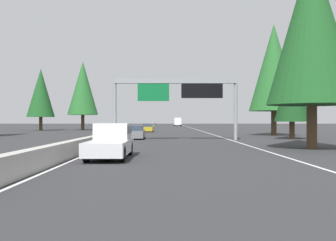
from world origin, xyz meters
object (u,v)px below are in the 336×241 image
conifer_right_mid (274,68)px  sedan_mid_left (148,128)px  conifer_right_foreground (312,26)px  sedan_near_right (136,133)px  pickup_mid_center (111,141)px  sign_gantry_overhead (177,91)px  box_truck_distant_a (178,121)px  conifer_right_near (292,91)px  oncoming_near (121,128)px  conifer_left_mid (41,93)px  conifer_left_far (83,88)px

conifer_right_mid → sedan_mid_left: bearing=49.8°
conifer_right_mid → conifer_right_foreground: bearing=169.9°
sedan_near_right → conifer_right_mid: 21.71m
pickup_mid_center → sedan_mid_left: 44.03m
sign_gantry_overhead → conifer_right_mid: conifer_right_mid is taller
sedan_near_right → box_truck_distant_a: bearing=-4.5°
sedan_mid_left → conifer_right_near: (-24.47, -16.89, 4.53)m
box_truck_distant_a → conifer_right_mid: size_ratio=0.57×
sign_gantry_overhead → conifer_right_foreground: size_ratio=0.89×
sedan_mid_left → box_truck_distant_a: bearing=-6.2°
pickup_mid_center → oncoming_near: pickup_mid_center is taller
conifer_left_mid → conifer_left_far: conifer_left_far is taller
conifer_right_foreground → conifer_left_mid: bearing=36.7°
sign_gantry_overhead → conifer_left_far: bearing=25.2°
box_truck_distant_a → conifer_left_far: (-53.35, 21.57, 7.20)m
conifer_left_far → sedan_near_right: bearing=-159.0°
conifer_right_foreground → conifer_right_mid: bearing=-10.1°
conifer_left_far → sign_gantry_overhead: bearing=-154.8°
sedan_mid_left → conifer_left_mid: conifer_left_mid is taller
pickup_mid_center → conifer_right_mid: 34.84m
sedan_mid_left → conifer_right_mid: conifer_right_mid is taller
sedan_mid_left → conifer_left_mid: 24.68m
conifer_right_near → conifer_right_foreground: bearing=166.4°
oncoming_near → conifer_left_mid: conifer_left_mid is taller
pickup_mid_center → oncoming_near: size_ratio=1.27×
oncoming_near → conifer_right_foreground: 43.13m
conifer_right_foreground → conifer_left_far: (51.49, 27.92, 0.18)m
conifer_left_mid → sign_gantry_overhead: bearing=-143.9°
sedan_mid_left → conifer_right_near: conifer_right_near is taller
sedan_mid_left → conifer_right_near: size_ratio=0.51×
box_truck_distant_a → oncoming_near: 67.56m
sign_gantry_overhead → box_truck_distant_a: size_ratio=1.49×
sedan_mid_left → conifer_left_far: (13.15, 14.40, 8.13)m
sedan_near_right → conifer_right_near: size_ratio=0.51×
box_truck_distant_a → conifer_left_far: size_ratio=0.59×
conifer_right_mid → conifer_left_far: 42.68m
sedan_near_right → conifer_right_mid: bearing=-62.3°
box_truck_distant_a → conifer_right_foreground: bearing=-176.5°
sedan_mid_left → conifer_right_mid: size_ratio=0.29×
conifer_right_near → conifer_left_mid: (33.64, 38.77, 2.29)m
oncoming_near → conifer_right_near: size_ratio=0.51×
sedan_near_right → oncoming_near: (24.27, 4.59, 0.00)m
sign_gantry_overhead → oncoming_near: (26.79, 8.98, -4.32)m
sign_gantry_overhead → conifer_right_foreground: (-11.53, -9.16, 3.63)m
conifer_right_foreground → conifer_left_mid: 59.26m
sedan_near_right → conifer_left_mid: conifer_left_mid is taller
conifer_right_near → conifer_left_mid: conifer_left_mid is taller
pickup_mid_center → box_truck_distant_a: size_ratio=0.66×
sedan_near_right → pickup_mid_center: bearing=-179.1°
sedan_near_right → conifer_right_mid: conifer_right_mid is taller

